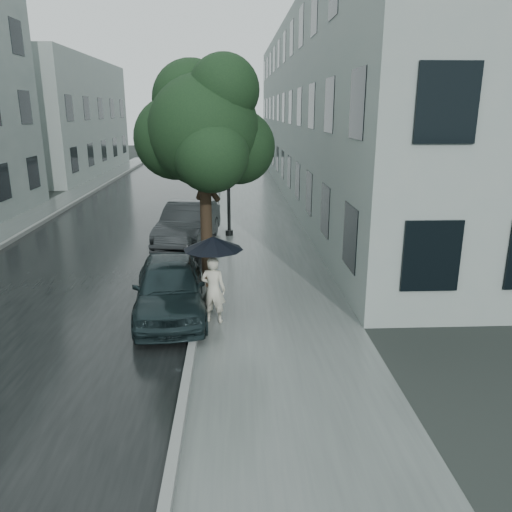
{
  "coord_description": "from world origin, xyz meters",
  "views": [
    {
      "loc": [
        -0.74,
        -8.14,
        4.47
      ],
      "look_at": [
        -0.25,
        2.67,
        1.3
      ],
      "focal_mm": 35.0,
      "sensor_mm": 36.0,
      "label": 1
    }
  ],
  "objects_px": {
    "car_far": "(188,224)",
    "street_tree": "(204,129)",
    "car_near": "(170,287)",
    "pedestrian": "(213,290)",
    "lamp_post": "(224,155)"
  },
  "relations": [
    {
      "from": "pedestrian",
      "to": "car_far",
      "type": "distance_m",
      "value": 6.78
    },
    {
      "from": "street_tree",
      "to": "car_far",
      "type": "xyz_separation_m",
      "value": [
        -0.85,
        4.19,
        -3.32
      ]
    },
    {
      "from": "lamp_post",
      "to": "car_near",
      "type": "bearing_deg",
      "value": -92.21
    },
    {
      "from": "pedestrian",
      "to": "street_tree",
      "type": "height_order",
      "value": "street_tree"
    },
    {
      "from": "car_near",
      "to": "pedestrian",
      "type": "bearing_deg",
      "value": -32.17
    },
    {
      "from": "car_near",
      "to": "car_far",
      "type": "distance_m",
      "value": 6.21
    },
    {
      "from": "pedestrian",
      "to": "car_near",
      "type": "relative_size",
      "value": 0.39
    },
    {
      "from": "lamp_post",
      "to": "car_near",
      "type": "xyz_separation_m",
      "value": [
        -1.14,
        -7.41,
        -2.29
      ]
    },
    {
      "from": "street_tree",
      "to": "car_far",
      "type": "relative_size",
      "value": 1.34
    },
    {
      "from": "lamp_post",
      "to": "car_far",
      "type": "height_order",
      "value": "lamp_post"
    },
    {
      "from": "pedestrian",
      "to": "lamp_post",
      "type": "distance_m",
      "value": 8.2
    },
    {
      "from": "street_tree",
      "to": "car_near",
      "type": "xyz_separation_m",
      "value": [
        -0.75,
        -2.02,
        -3.37
      ]
    },
    {
      "from": "street_tree",
      "to": "car_far",
      "type": "height_order",
      "value": "street_tree"
    },
    {
      "from": "car_far",
      "to": "street_tree",
      "type": "bearing_deg",
      "value": -70.26
    },
    {
      "from": "pedestrian",
      "to": "street_tree",
      "type": "bearing_deg",
      "value": -70.25
    }
  ]
}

